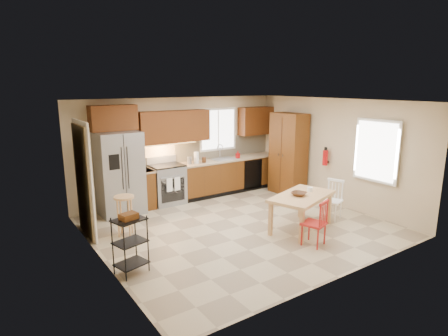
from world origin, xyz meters
TOP-DOWN VIEW (x-y plane):
  - floor at (0.00, 0.00)m, footprint 5.50×5.50m
  - ceiling at (0.00, 0.00)m, footprint 5.50×5.00m
  - wall_back at (0.00, 2.50)m, footprint 5.50×0.02m
  - wall_front at (0.00, -2.50)m, footprint 5.50×0.02m
  - wall_left at (-2.75, 0.00)m, footprint 0.02×5.00m
  - wall_right at (2.75, 0.00)m, footprint 0.02×5.00m
  - refrigerator at (-1.70, 2.12)m, footprint 0.92×0.75m
  - range_stove at (-0.55, 2.19)m, footprint 0.76×0.63m
  - base_cabinet_narrow at (-1.10, 2.20)m, footprint 0.30×0.60m
  - base_cabinet_run at (1.29, 2.20)m, footprint 2.92×0.60m
  - dishwasher at (1.85, 1.91)m, footprint 0.60×0.02m
  - backsplash at (1.29, 2.48)m, footprint 2.92×0.03m
  - upper_over_fridge at (-1.70, 2.33)m, footprint 1.00×0.35m
  - upper_left_block at (-0.25, 2.33)m, footprint 1.80×0.35m
  - upper_right_block at (2.25, 2.33)m, footprint 1.00×0.35m
  - window_back at (1.10, 2.48)m, footprint 1.12×0.04m
  - sink at (1.10, 2.20)m, footprint 0.62×0.46m
  - undercab_glow at (-0.55, 2.30)m, footprint 1.60×0.30m
  - soap_bottle at (1.48, 2.10)m, footprint 0.09×0.09m
  - paper_towel at (0.25, 2.15)m, footprint 0.12×0.12m
  - canister_steel at (0.05, 2.15)m, footprint 0.11×0.11m
  - canister_wood at (0.45, 2.12)m, footprint 0.10×0.10m
  - pantry at (2.43, 1.20)m, footprint 0.50×0.95m
  - fire_extinguisher at (2.63, 0.15)m, footprint 0.12×0.12m
  - window_right at (2.68, -1.15)m, footprint 0.04×1.02m
  - doorway at (-2.67, 1.30)m, footprint 0.04×0.95m
  - dining_table at (0.90, -0.80)m, footprint 1.60×1.21m
  - chair_red at (0.55, -1.45)m, footprint 0.49×0.49m
  - chair_white at (1.85, -0.75)m, footprint 0.49×0.49m
  - table_bowl at (0.82, -0.80)m, footprint 0.36×0.36m
  - table_jar at (1.22, -0.71)m, footprint 0.12×0.12m
  - bar_stool at (-2.07, 0.85)m, footprint 0.46×0.46m
  - utility_cart at (-2.50, -0.61)m, footprint 0.53×0.45m

SIDE VIEW (x-z plane):
  - floor at x=0.00m, z-range 0.00..0.00m
  - dining_table at x=0.90m, z-range 0.00..0.69m
  - bar_stool at x=-2.07m, z-range 0.00..0.77m
  - chair_red at x=0.55m, z-range 0.00..0.84m
  - chair_white at x=1.85m, z-range 0.00..0.84m
  - base_cabinet_narrow at x=-1.10m, z-range 0.00..0.90m
  - base_cabinet_run at x=1.29m, z-range 0.00..0.90m
  - dishwasher at x=1.85m, z-range 0.06..0.84m
  - utility_cart at x=-2.50m, z-range 0.00..0.90m
  - range_stove at x=-0.55m, z-range 0.00..0.92m
  - table_bowl at x=0.82m, z-range 0.67..0.74m
  - table_jar at x=1.22m, z-range 0.67..0.78m
  - sink at x=1.10m, z-range 0.78..0.94m
  - refrigerator at x=-1.70m, z-range 0.00..1.82m
  - canister_wood at x=0.45m, z-range 0.90..1.04m
  - canister_steel at x=0.05m, z-range 0.90..1.08m
  - soap_bottle at x=1.48m, z-range 0.90..1.09m
  - paper_towel at x=0.25m, z-range 0.90..1.18m
  - pantry at x=2.43m, z-range 0.00..2.10m
  - doorway at x=-2.67m, z-range 0.00..2.10m
  - fire_extinguisher at x=2.63m, z-range 0.92..1.28m
  - backsplash at x=1.29m, z-range 0.90..1.45m
  - wall_back at x=0.00m, z-range 0.00..2.50m
  - wall_front at x=0.00m, z-range 0.00..2.50m
  - wall_left at x=-2.75m, z-range 0.00..2.50m
  - wall_right at x=2.75m, z-range 0.00..2.50m
  - undercab_glow at x=-0.55m, z-range 1.43..1.43m
  - window_right at x=2.68m, z-range 0.79..2.11m
  - window_back at x=1.10m, z-range 1.09..2.21m
  - upper_left_block at x=-0.25m, z-range 1.45..2.20m
  - upper_right_block at x=2.25m, z-range 1.45..2.20m
  - upper_over_fridge at x=-1.70m, z-range 1.83..2.38m
  - ceiling at x=0.00m, z-range 2.49..2.51m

